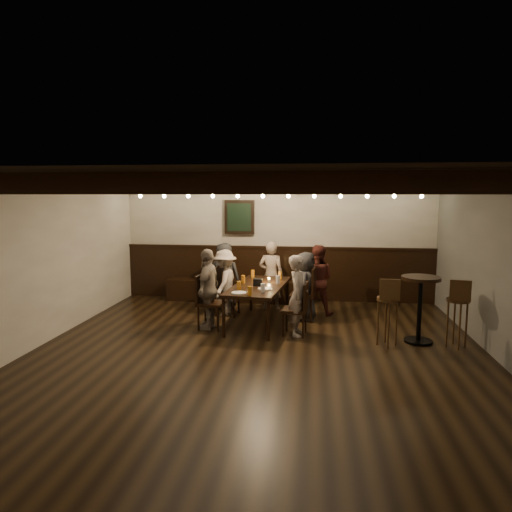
# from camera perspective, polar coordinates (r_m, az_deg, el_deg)

# --- Properties ---
(room) EXTENTS (7.00, 7.00, 7.00)m
(room) POSITION_cam_1_polar(r_m,az_deg,el_deg) (8.42, 0.10, -0.16)
(room) COLOR black
(room) RESTS_ON ground
(dining_table) EXTENTS (1.02, 1.91, 0.68)m
(dining_table) POSITION_cam_1_polar(r_m,az_deg,el_deg) (7.83, 0.32, -4.06)
(dining_table) COLOR black
(dining_table) RESTS_ON floor
(chair_left_near) EXTENTS (0.46, 0.46, 0.91)m
(chair_left_near) POSITION_cam_1_polar(r_m,az_deg,el_deg) (8.52, -3.71, -5.53)
(chair_left_near) COLOR black
(chair_left_near) RESTS_ON floor
(chair_left_far) EXTENTS (0.46, 0.46, 0.91)m
(chair_left_far) POSITION_cam_1_polar(r_m,az_deg,el_deg) (7.69, -5.73, -7.01)
(chair_left_far) COLOR black
(chair_left_far) RESTS_ON floor
(chair_right_near) EXTENTS (0.48, 0.48, 0.94)m
(chair_right_near) POSITION_cam_1_polar(r_m,az_deg,el_deg) (8.21, 5.97, -5.98)
(chair_right_near) COLOR black
(chair_right_near) RESTS_ON floor
(chair_right_far) EXTENTS (0.43, 0.43, 0.85)m
(chair_right_far) POSITION_cam_1_polar(r_m,az_deg,el_deg) (7.36, 4.99, -7.83)
(chair_right_far) COLOR black
(chair_right_far) RESTS_ON floor
(person_bench_left) EXTENTS (0.68, 0.48, 1.30)m
(person_bench_left) POSITION_cam_1_polar(r_m,az_deg,el_deg) (8.92, -3.98, -2.49)
(person_bench_left) COLOR #29292C
(person_bench_left) RESTS_ON floor
(person_bench_centre) EXTENTS (0.52, 0.37, 1.34)m
(person_bench_centre) POSITION_cam_1_polar(r_m,az_deg,el_deg) (8.83, 1.90, -2.45)
(person_bench_centre) COLOR gray
(person_bench_centre) RESTS_ON floor
(person_bench_right) EXTENTS (0.69, 0.56, 1.30)m
(person_bench_right) POSITION_cam_1_polar(r_m,az_deg,el_deg) (8.55, 7.61, -2.96)
(person_bench_right) COLOR #56241D
(person_bench_right) RESTS_ON floor
(person_left_near) EXTENTS (0.54, 0.83, 1.22)m
(person_left_near) POSITION_cam_1_polar(r_m,az_deg,el_deg) (8.46, -3.93, -3.32)
(person_left_near) COLOR #AA9C90
(person_left_near) RESTS_ON floor
(person_left_far) EXTENTS (0.41, 0.82, 1.34)m
(person_left_far) POSITION_cam_1_polar(r_m,az_deg,el_deg) (7.61, -5.99, -4.12)
(person_left_far) COLOR gray
(person_left_far) RESTS_ON floor
(person_right_near) EXTENTS (0.45, 0.64, 1.22)m
(person_right_near) POSITION_cam_1_polar(r_m,az_deg,el_deg) (8.14, 6.21, -3.77)
(person_right_near) COLOR #29282B
(person_right_near) RESTS_ON floor
(person_right_far) EXTENTS (0.36, 0.50, 1.28)m
(person_right_far) POSITION_cam_1_polar(r_m,az_deg,el_deg) (7.26, 5.28, -4.93)
(person_right_far) COLOR gray
(person_right_far) RESTS_ON floor
(pint_a) EXTENTS (0.07, 0.07, 0.14)m
(pint_a) POSITION_cam_1_polar(r_m,az_deg,el_deg) (8.54, -0.42, -2.21)
(pint_a) COLOR #BF7219
(pint_a) RESTS_ON dining_table
(pint_b) EXTENTS (0.07, 0.07, 0.14)m
(pint_b) POSITION_cam_1_polar(r_m,az_deg,el_deg) (8.38, 3.01, -2.41)
(pint_b) COLOR #BF7219
(pint_b) RESTS_ON dining_table
(pint_c) EXTENTS (0.07, 0.07, 0.14)m
(pint_c) POSITION_cam_1_polar(r_m,az_deg,el_deg) (7.98, -1.62, -2.92)
(pint_c) COLOR #BF7219
(pint_c) RESTS_ON dining_table
(pint_d) EXTENTS (0.07, 0.07, 0.14)m
(pint_d) POSITION_cam_1_polar(r_m,az_deg,el_deg) (7.94, 2.76, -2.98)
(pint_d) COLOR silver
(pint_d) RESTS_ON dining_table
(pint_e) EXTENTS (0.07, 0.07, 0.14)m
(pint_e) POSITION_cam_1_polar(r_m,az_deg,el_deg) (7.44, -2.14, -3.71)
(pint_e) COLOR #BF7219
(pint_e) RESTS_ON dining_table
(pint_f) EXTENTS (0.07, 0.07, 0.14)m
(pint_f) POSITION_cam_1_polar(r_m,az_deg,el_deg) (7.24, 0.85, -4.03)
(pint_f) COLOR silver
(pint_f) RESTS_ON dining_table
(pint_g) EXTENTS (0.07, 0.07, 0.14)m
(pint_g) POSITION_cam_1_polar(r_m,az_deg,el_deg) (7.04, -0.80, -4.37)
(pint_g) COLOR #BF7219
(pint_g) RESTS_ON dining_table
(plate_near) EXTENTS (0.24, 0.24, 0.01)m
(plate_near) POSITION_cam_1_polar(r_m,az_deg,el_deg) (7.19, -2.15, -4.61)
(plate_near) COLOR white
(plate_near) RESTS_ON dining_table
(plate_far) EXTENTS (0.24, 0.24, 0.01)m
(plate_far) POSITION_cam_1_polar(r_m,az_deg,el_deg) (7.49, 1.13, -4.11)
(plate_far) COLOR white
(plate_far) RESTS_ON dining_table
(condiment_caddy) EXTENTS (0.15, 0.10, 0.12)m
(condiment_caddy) POSITION_cam_1_polar(r_m,az_deg,el_deg) (7.76, 0.23, -3.29)
(condiment_caddy) COLOR black
(condiment_caddy) RESTS_ON dining_table
(candle) EXTENTS (0.05, 0.05, 0.05)m
(candle) POSITION_cam_1_polar(r_m,az_deg,el_deg) (8.08, 1.64, -3.11)
(candle) COLOR beige
(candle) RESTS_ON dining_table
(high_top_table) EXTENTS (0.57, 0.57, 1.01)m
(high_top_table) POSITION_cam_1_polar(r_m,az_deg,el_deg) (7.29, 19.83, -5.13)
(high_top_table) COLOR black
(high_top_table) RESTS_ON floor
(bar_stool_left) EXTENTS (0.32, 0.33, 1.03)m
(bar_stool_left) POSITION_cam_1_polar(r_m,az_deg,el_deg) (7.07, 16.09, -7.74)
(bar_stool_left) COLOR #352011
(bar_stool_left) RESTS_ON floor
(bar_stool_right) EXTENTS (0.33, 0.35, 1.03)m
(bar_stool_right) POSITION_cam_1_polar(r_m,az_deg,el_deg) (7.34, 23.83, -7.53)
(bar_stool_right) COLOR #352011
(bar_stool_right) RESTS_ON floor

